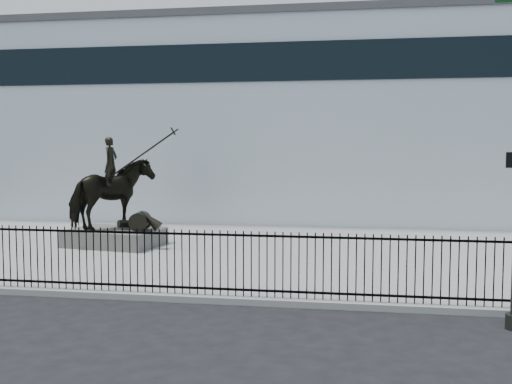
# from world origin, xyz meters

# --- Properties ---
(ground) EXTENTS (120.00, 120.00, 0.00)m
(ground) POSITION_xyz_m (0.00, 0.00, 0.00)
(ground) COLOR black
(ground) RESTS_ON ground
(plaza) EXTENTS (30.00, 12.00, 0.15)m
(plaza) POSITION_xyz_m (0.00, 7.00, 0.07)
(plaza) COLOR #9A9A97
(plaza) RESTS_ON ground
(building) EXTENTS (44.00, 14.00, 9.00)m
(building) POSITION_xyz_m (0.00, 20.00, 4.50)
(building) COLOR silver
(building) RESTS_ON ground
(picket_fence) EXTENTS (22.10, 0.10, 1.50)m
(picket_fence) POSITION_xyz_m (0.00, 1.25, 0.90)
(picket_fence) COLOR black
(picket_fence) RESTS_ON plaza
(statue_plinth) EXTENTS (3.31, 2.53, 0.57)m
(statue_plinth) POSITION_xyz_m (-4.18, 7.24, 0.43)
(statue_plinth) COLOR #5C5954
(statue_plinth) RESTS_ON plaza
(equestrian_statue) EXTENTS (3.83, 2.68, 3.28)m
(equestrian_statue) POSITION_xyz_m (-4.13, 7.23, 1.90)
(equestrian_statue) COLOR black
(equestrian_statue) RESTS_ON statue_plinth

